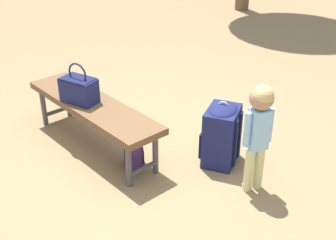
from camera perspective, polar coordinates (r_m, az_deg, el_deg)
name	(u,v)px	position (r m, az deg, el deg)	size (l,w,h in m)	color
ground_plane	(140,161)	(3.94, -3.60, -5.31)	(40.00, 40.00, 0.00)	#8C704C
park_bench	(93,108)	(4.01, -9.71, 1.48)	(1.64, 0.65, 0.45)	brown
handbag	(79,89)	(3.97, -11.43, 3.97)	(0.34, 0.22, 0.37)	#191E4C
child_standing	(259,122)	(3.35, 11.68, -0.32)	(0.18, 0.22, 0.91)	#CCCC8C
backpack_large	(221,132)	(3.80, 6.91, -1.59)	(0.37, 0.41, 0.59)	#191E4C
backpack_small	(133,149)	(3.81, -4.49, -3.79)	(0.23, 0.23, 0.31)	#4C2D66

